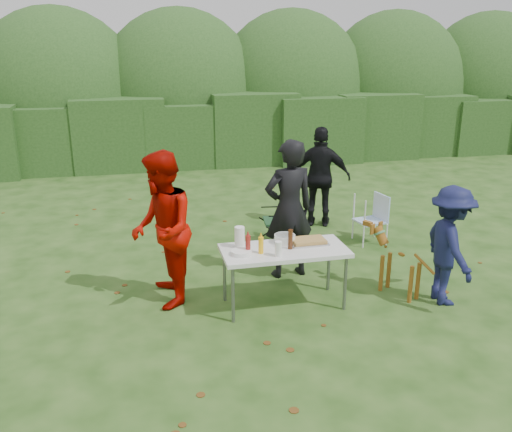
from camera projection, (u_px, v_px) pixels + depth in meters
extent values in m
plane|color=#1E4211|center=(261.00, 304.00, 6.67)|extent=(80.00, 80.00, 0.00)
cube|color=#23471C|center=(188.00, 133.00, 13.82)|extent=(22.00, 1.40, 1.70)
ellipsoid|color=#3D6628|center=(181.00, 97.00, 15.07)|extent=(20.00, 2.60, 3.20)
cube|color=silver|center=(284.00, 251.00, 6.44)|extent=(1.50, 0.70, 0.05)
cylinder|color=slate|center=(233.00, 295.00, 6.15)|extent=(0.04, 0.04, 0.69)
cylinder|color=slate|center=(345.00, 283.00, 6.44)|extent=(0.04, 0.04, 0.69)
cylinder|color=slate|center=(225.00, 275.00, 6.67)|extent=(0.04, 0.04, 0.69)
cylinder|color=slate|center=(329.00, 265.00, 6.96)|extent=(0.04, 0.04, 0.69)
imported|color=black|center=(289.00, 209.00, 7.23)|extent=(0.74, 0.54, 1.90)
imported|color=#A30800|center=(162.00, 230.00, 6.45)|extent=(0.73, 0.93, 1.90)
imported|color=black|center=(321.00, 177.00, 9.29)|extent=(1.10, 0.78, 1.73)
imported|color=#131740|center=(450.00, 246.00, 6.53)|extent=(0.64, 1.01, 1.48)
cube|color=#B7B7BA|center=(308.00, 242.00, 6.61)|extent=(0.45, 0.30, 0.02)
cube|color=#B28845|center=(308.00, 240.00, 6.60)|extent=(0.40, 0.26, 0.04)
cylinder|color=yellow|center=(261.00, 245.00, 6.27)|extent=(0.06, 0.06, 0.20)
cylinder|color=maroon|center=(248.00, 244.00, 6.27)|extent=(0.06, 0.06, 0.22)
cylinder|color=#47230F|center=(290.00, 239.00, 6.40)|extent=(0.06, 0.06, 0.24)
cylinder|color=white|center=(240.00, 237.00, 6.43)|extent=(0.12, 0.12, 0.26)
cylinder|color=white|center=(278.00, 249.00, 6.19)|extent=(0.08, 0.08, 0.18)
cylinder|color=silver|center=(285.00, 239.00, 6.62)|extent=(0.26, 0.26, 0.10)
cylinder|color=white|center=(242.00, 252.00, 6.26)|extent=(0.24, 0.24, 0.05)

